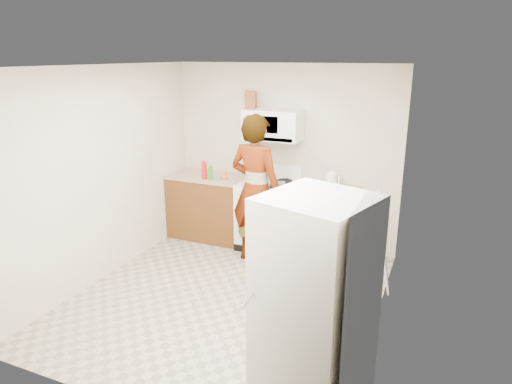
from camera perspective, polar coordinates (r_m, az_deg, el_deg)
The scene contains 20 objects.
floor at distance 5.27m, azimuth -3.52°, elevation -12.88°, with size 3.60×3.60×0.00m, color gray.
back_wall at distance 6.37m, azimuth 3.51°, elevation 4.52°, with size 3.20×0.02×2.50m, color beige.
right_wall at distance 4.32m, azimuth 15.41°, elevation -2.11°, with size 0.02×3.60×2.50m, color beige.
cabinet_left at distance 6.73m, azimuth -5.85°, elevation -1.92°, with size 1.12×0.62×0.90m, color #573614.
counter_left at distance 6.60m, azimuth -5.97°, elevation 1.93°, with size 1.14×0.64×0.04m, color gray.
cabinet_right at distance 6.13m, azimuth 8.42°, elevation -3.95°, with size 0.80×0.62×0.90m, color #573614.
counter_right at distance 5.98m, azimuth 8.62°, elevation 0.24°, with size 0.82×0.64×0.04m, color gray.
gas_range at distance 6.33m, azimuth 1.59°, elevation -2.72°, with size 0.76×0.65×1.13m.
microwave at distance 6.15m, azimuth 2.12°, elevation 8.37°, with size 0.76×0.38×0.40m, color white.
person at distance 5.75m, azimuth -0.05°, elevation 0.26°, with size 0.70×0.46×1.93m, color tan.
fridge at distance 3.42m, azimuth 7.29°, elevation -14.31°, with size 0.70×0.70×1.70m, color silver.
kettle at distance 6.06m, azimuth 9.38°, elevation 1.51°, with size 0.16×0.16×0.19m, color white.
jug at distance 6.23m, azimuth -0.66°, elevation 11.45°, with size 0.14×0.14×0.24m, color brown.
saucepan at distance 6.39m, azimuth 0.83°, elevation 2.41°, with size 0.22×0.22×0.12m, color silver.
tray at distance 6.04m, azimuth 2.48°, elevation 0.95°, with size 0.25×0.16×0.05m, color silver.
bottle_spray at distance 6.37m, azimuth -6.50°, elevation 2.70°, with size 0.07×0.07×0.25m, color red.
bottle_hot_sauce at distance 6.30m, azimuth -3.97°, elevation 2.14°, with size 0.05×0.05×0.16m, color orange.
bottle_green_cap at distance 6.32m, azimuth -5.74°, elevation 2.37°, with size 0.06×0.06×0.20m, color #1E8818.
pot_lid at distance 6.38m, azimuth -4.42°, elevation 1.66°, with size 0.23×0.23×0.01m, color silver.
broom at distance 5.13m, azimuth 15.63°, elevation -6.35°, with size 0.03×0.03×1.28m, color silver.
Camera 1 is at (2.08, -4.07, 2.61)m, focal length 32.00 mm.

